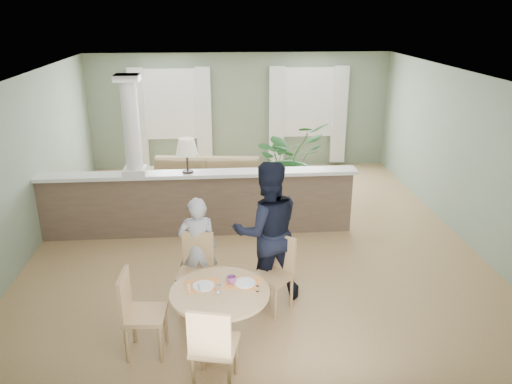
{
  "coord_description": "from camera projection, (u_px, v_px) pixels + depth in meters",
  "views": [
    {
      "loc": [
        -0.55,
        -7.65,
        3.66
      ],
      "look_at": [
        -0.02,
        -1.0,
        1.18
      ],
      "focal_mm": 35.0,
      "sensor_mm": 36.0,
      "label": 1
    }
  ],
  "objects": [
    {
      "name": "room_shell",
      "position": [
        248.0,
        124.0,
        8.42
      ],
      "size": [
        7.02,
        8.02,
        2.71
      ],
      "color": "gray",
      "rests_on": "ground"
    },
    {
      "name": "sofa",
      "position": [
        205.0,
        182.0,
        9.87
      ],
      "size": [
        2.88,
        1.37,
        0.81
      ],
      "primitive_type": "imported",
      "rotation": [
        0.0,
        0.0,
        -0.1
      ],
      "color": "olive",
      "rests_on": "ground"
    },
    {
      "name": "dining_table",
      "position": [
        220.0,
        301.0,
        5.62
      ],
      "size": [
        1.13,
        1.13,
        0.77
      ],
      "rotation": [
        0.0,
        0.0,
        0.16
      ],
      "color": "tan",
      "rests_on": "ground"
    },
    {
      "name": "pony_wall",
      "position": [
        193.0,
        195.0,
        8.33
      ],
      "size": [
        5.32,
        0.38,
        2.7
      ],
      "color": "brown",
      "rests_on": "ground"
    },
    {
      "name": "man_person",
      "position": [
        267.0,
        231.0,
        6.44
      ],
      "size": [
        1.01,
        0.84,
        1.88
      ],
      "primitive_type": "imported",
      "rotation": [
        0.0,
        0.0,
        3.28
      ],
      "color": "black",
      "rests_on": "ground"
    },
    {
      "name": "ground",
      "position": [
        253.0,
        237.0,
        8.46
      ],
      "size": [
        8.0,
        8.0,
        0.0
      ],
      "primitive_type": "plane",
      "color": "tan",
      "rests_on": "ground"
    },
    {
      "name": "chair_far_boy",
      "position": [
        197.0,
        266.0,
        6.42
      ],
      "size": [
        0.5,
        0.5,
        0.95
      ],
      "rotation": [
        0.0,
        0.0,
        -0.18
      ],
      "color": "tan",
      "rests_on": "ground"
    },
    {
      "name": "child_person",
      "position": [
        198.0,
        248.0,
        6.52
      ],
      "size": [
        0.53,
        0.37,
        1.41
      ],
      "primitive_type": "imported",
      "rotation": [
        0.0,
        0.0,
        3.2
      ],
      "color": "#939498",
      "rests_on": "ground"
    },
    {
      "name": "chair_near",
      "position": [
        213.0,
        345.0,
        4.9
      ],
      "size": [
        0.54,
        0.54,
        0.99
      ],
      "rotation": [
        0.0,
        0.0,
        2.91
      ],
      "color": "tan",
      "rests_on": "ground"
    },
    {
      "name": "chair_far_man",
      "position": [
        276.0,
        269.0,
        6.34
      ],
      "size": [
        0.62,
        0.62,
        0.97
      ],
      "rotation": [
        0.0,
        0.0,
        -0.74
      ],
      "color": "tan",
      "rests_on": "ground"
    },
    {
      "name": "chair_side",
      "position": [
        137.0,
        310.0,
        5.46
      ],
      "size": [
        0.47,
        0.47,
        0.99
      ],
      "rotation": [
        0.0,
        0.0,
        1.51
      ],
      "color": "tan",
      "rests_on": "ground"
    },
    {
      "name": "houseplant",
      "position": [
        289.0,
        160.0,
        9.98
      ],
      "size": [
        1.83,
        1.76,
        1.56
      ],
      "primitive_type": "imported",
      "rotation": [
        0.0,
        0.0,
        0.52
      ],
      "color": "#265F27",
      "rests_on": "ground"
    }
  ]
}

